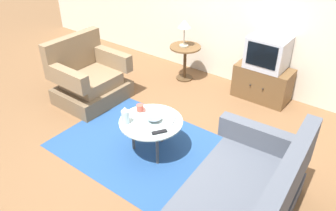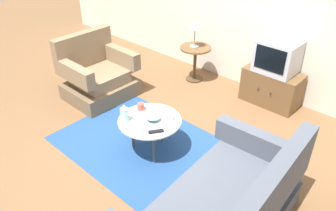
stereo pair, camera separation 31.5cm
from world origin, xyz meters
name	(u,v)px [view 1 (the left image)]	position (x,y,z in m)	size (l,w,h in m)	color
ground_plane	(144,151)	(0.00, 0.00, 0.00)	(16.00, 16.00, 0.00)	brown
area_rug	(152,151)	(0.07, 0.07, 0.00)	(2.37, 1.53, 0.00)	navy
armchair	(89,79)	(-1.47, 0.47, 0.32)	(0.82, 0.97, 0.94)	brown
couch	(234,209)	(1.38, -0.38, 0.29)	(1.06, 1.82, 0.92)	#3E424B
coffee_table	(151,124)	(0.06, 0.07, 0.40)	(0.74, 0.74, 0.45)	#B2C6C1
side_table	(185,56)	(-0.70, 1.87, 0.42)	(0.50, 0.50, 0.58)	brown
tv_stand	(262,83)	(0.59, 2.05, 0.26)	(0.82, 0.44, 0.51)	brown
television	(268,52)	(0.59, 2.06, 0.74)	(0.55, 0.45, 0.46)	#B7B7BC
table_lamp	(184,26)	(-0.73, 1.86, 0.92)	(0.20, 0.20, 0.43)	#9E937A
vase	(125,115)	(-0.14, -0.14, 0.55)	(0.09, 0.09, 0.21)	silver
mug	(140,108)	(-0.17, 0.15, 0.49)	(0.13, 0.09, 0.08)	#B74C3D
bowl	(154,119)	(0.10, 0.09, 0.47)	(0.17, 0.17, 0.05)	slate
tv_remote_dark	(159,132)	(0.29, -0.06, 0.46)	(0.13, 0.17, 0.02)	black
tv_remote_silver	(172,120)	(0.26, 0.21, 0.46)	(0.11, 0.17, 0.02)	#B2B2B7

